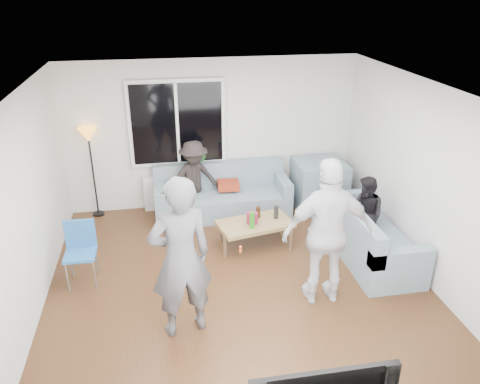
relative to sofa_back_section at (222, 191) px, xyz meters
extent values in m
cube|color=#56351C|center=(-0.09, -2.27, -0.45)|extent=(5.00, 5.50, 0.04)
cube|color=white|center=(-0.09, -2.27, 2.20)|extent=(5.00, 5.50, 0.04)
cube|color=silver|center=(-0.09, 0.50, 0.88)|extent=(5.00, 0.04, 2.60)
cube|color=silver|center=(-0.09, -5.04, 0.88)|extent=(5.00, 0.04, 2.60)
cube|color=silver|center=(-2.61, -2.27, 0.88)|extent=(0.04, 5.50, 2.60)
cube|color=silver|center=(2.43, -2.27, 0.88)|extent=(0.04, 5.50, 2.60)
cube|color=white|center=(-0.69, 0.42, 1.12)|extent=(1.62, 0.06, 1.47)
cube|color=black|center=(-0.69, 0.38, 1.12)|extent=(1.50, 0.02, 1.35)
cube|color=white|center=(-0.69, 0.37, 1.12)|extent=(0.05, 0.03, 1.35)
cube|color=silver|center=(-0.69, 0.38, -0.11)|extent=(1.30, 0.12, 0.62)
imported|color=#245C25|center=(-0.33, 0.35, 0.39)|extent=(0.22, 0.18, 0.40)
imported|color=white|center=(-0.81, 0.35, 0.28)|extent=(0.17, 0.17, 0.17)
cube|color=slate|center=(1.73, 0.00, 0.00)|extent=(0.85, 0.85, 0.85)
cube|color=gold|center=(-0.77, -0.02, 0.09)|extent=(0.44, 0.39, 0.14)
cube|color=maroon|center=(0.11, 0.06, 0.09)|extent=(0.38, 0.32, 0.13)
cube|color=#997F4A|center=(0.33, -1.17, -0.22)|extent=(1.20, 0.82, 0.40)
cylinder|color=maroon|center=(0.29, -1.18, 0.06)|extent=(0.17, 0.17, 0.17)
imported|color=#525157|center=(-0.87, -2.90, 0.54)|extent=(0.79, 0.62, 1.93)
imported|color=silver|center=(0.92, -2.62, 0.53)|extent=(1.13, 0.50, 1.90)
imported|color=black|center=(1.93, -1.53, 0.15)|extent=(0.56, 0.65, 1.15)
imported|color=black|center=(-0.47, 0.03, 0.25)|extent=(0.98, 0.74, 1.34)
cylinder|color=black|center=(0.41, -1.02, 0.07)|extent=(0.07, 0.07, 0.18)
cylinder|color=#217B16|center=(0.25, -1.33, 0.10)|extent=(0.08, 0.08, 0.25)
cylinder|color=black|center=(0.68, -1.09, 0.08)|extent=(0.07, 0.07, 0.21)
camera|label=1|loc=(-1.01, -7.38, 3.33)|focal=35.54mm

